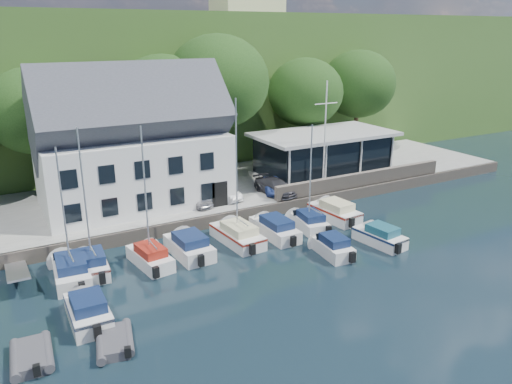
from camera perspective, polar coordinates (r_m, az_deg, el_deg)
ground at (r=30.78m, az=8.56°, el=-9.79°), size 180.00×180.00×0.00m
quay at (r=44.58m, az=-5.09°, el=-0.02°), size 60.00×13.00×1.00m
quay_face at (r=39.04m, az=-1.19°, el=-2.61°), size 60.00×0.30×1.00m
hillside at (r=85.30m, az=-17.85°, el=12.99°), size 160.00×75.00×16.00m
field_patch at (r=94.73m, az=-14.42°, el=18.64°), size 50.00×30.00×0.30m
harbor_building at (r=40.15m, az=-13.87°, el=4.68°), size 14.40×8.20×8.70m
club_pavilion at (r=47.99m, az=7.69°, el=4.36°), size 13.20×7.20×4.10m
seawall at (r=45.52m, az=12.05°, el=1.47°), size 18.00×0.50×1.20m
gangway at (r=33.54m, az=-25.53°, el=-9.04°), size 1.20×6.00×1.40m
car_silver at (r=39.61m, az=-6.90°, el=-0.81°), size 2.09×3.50×1.12m
car_white at (r=41.02m, az=-3.59°, el=-0.02°), size 1.84×3.65×1.15m
car_dgrey at (r=42.22m, az=2.23°, el=0.64°), size 2.41×4.68×1.30m
car_blue at (r=42.74m, az=2.05°, el=0.84°), size 2.39×3.98×1.27m
flagpole at (r=42.75m, az=7.87°, el=6.27°), size 2.24×0.20×9.34m
tree_1 at (r=44.52m, az=-23.70°, el=6.19°), size 7.73×7.73×10.56m
tree_2 at (r=46.09m, az=-10.44°, el=8.26°), size 8.30×8.30×11.34m
tree_3 at (r=47.35m, az=-4.31°, el=9.79°), size 9.53×9.53×13.03m
tree_4 at (r=52.83m, az=5.60°, el=9.31°), size 7.80×7.80×10.65m
tree_5 at (r=57.97m, az=11.51°, el=10.11°), size 8.24×8.24×11.26m
boat_r1_0 at (r=30.69m, az=-21.19°, el=-1.69°), size 2.54×6.84×9.10m
boat_r1_1 at (r=31.02m, az=-18.93°, el=-1.27°), size 2.22×5.51×9.06m
boat_r1_2 at (r=31.14m, az=-12.47°, el=-0.96°), size 2.56×5.86×8.71m
boat_r1_3 at (r=33.44m, az=-7.68°, el=-5.92°), size 2.51×6.17×1.56m
boat_r1_4 at (r=33.74m, az=-2.23°, el=1.31°), size 2.65×6.94×9.13m
boat_r1_5 at (r=36.15m, az=2.15°, el=-3.95°), size 2.05×6.66×1.48m
boat_r1_6 at (r=36.58m, az=6.24°, el=1.94°), size 2.64×5.69×8.38m
boat_r1_7 at (r=39.72m, az=8.96°, el=-2.04°), size 2.74×6.54×1.56m
boat_r2_0 at (r=27.39m, az=-18.67°, el=-12.50°), size 2.08×5.43×1.56m
boat_r2_3 at (r=33.63m, az=8.69°, el=-5.97°), size 2.19×5.11×1.41m
boat_r2_4 at (r=35.84m, az=13.97°, el=-4.74°), size 2.46×5.64×1.44m
dinghy_0 at (r=25.67m, az=-24.30°, el=-16.57°), size 2.04×3.21×0.72m
dinghy_1 at (r=25.41m, az=-15.87°, el=-15.96°), size 2.32×3.25×0.69m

